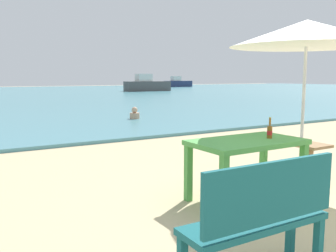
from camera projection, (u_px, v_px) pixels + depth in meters
ground_plane at (317, 196)px, 4.73m from camera, size 120.00×120.00×0.00m
sea_water at (3, 95)px, 30.19m from camera, size 120.00×50.00×0.08m
picnic_table_green at (247, 149)px, 4.52m from camera, size 1.40×0.80×0.76m
beer_bottle_amber at (270, 131)px, 4.61m from camera, size 0.07×0.07×0.26m
patio_umbrella at (307, 33)px, 5.03m from camera, size 2.10×2.10×2.30m
side_table_wood at (311, 156)px, 5.45m from camera, size 0.44×0.44×0.54m
bench_teal_center at (262, 214)px, 2.66m from camera, size 1.21×0.38×0.95m
swimmer_person at (135, 114)px, 12.78m from camera, size 0.34×0.34×0.41m
boat_sailboat at (178, 83)px, 53.44m from camera, size 4.24×1.16×1.54m
boat_barge at (147, 85)px, 37.56m from camera, size 4.82×1.32×1.75m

